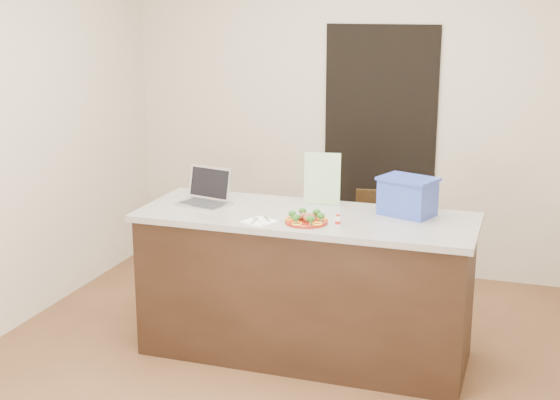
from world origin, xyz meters
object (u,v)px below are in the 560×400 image
(napkin, at_px, (259,222))
(laptop, at_px, (206,194))
(plate, at_px, (306,221))
(yogurt_bottle, at_px, (338,221))
(island, at_px, (305,285))
(chair, at_px, (378,243))
(blue_box, at_px, (408,196))

(napkin, relative_size, laptop, 0.45)
(plate, distance_m, laptop, 0.78)
(yogurt_bottle, xyz_separation_m, laptop, (-0.93, 0.24, 0.03))
(napkin, bearing_deg, plate, 14.96)
(island, xyz_separation_m, yogurt_bottle, (0.25, -0.19, 0.49))
(island, height_order, yogurt_bottle, yogurt_bottle)
(yogurt_bottle, relative_size, laptop, 0.19)
(napkin, relative_size, chair, 0.19)
(laptop, distance_m, chair, 1.38)
(island, xyz_separation_m, blue_box, (0.59, 0.18, 0.58))
(plate, distance_m, napkin, 0.28)
(chair, bearing_deg, island, -119.67)
(plate, bearing_deg, island, 107.51)
(plate, bearing_deg, laptop, 162.27)
(island, distance_m, napkin, 0.57)
(island, relative_size, plate, 8.11)
(napkin, height_order, laptop, laptop)
(island, relative_size, yogurt_bottle, 29.78)
(yogurt_bottle, distance_m, chair, 1.19)
(plate, xyz_separation_m, blue_box, (0.53, 0.36, 0.11))
(napkin, xyz_separation_m, chair, (0.48, 1.17, -0.44))
(napkin, bearing_deg, laptop, 146.86)
(plate, bearing_deg, chair, 78.82)
(island, distance_m, plate, 0.50)
(chair, bearing_deg, laptop, -151.03)
(laptop, bearing_deg, island, 8.60)
(plate, height_order, napkin, plate)
(yogurt_bottle, bearing_deg, plate, 178.49)
(blue_box, bearing_deg, island, -142.71)
(napkin, height_order, chair, napkin)
(napkin, distance_m, chair, 1.34)
(island, xyz_separation_m, napkin, (-0.21, -0.25, 0.46))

